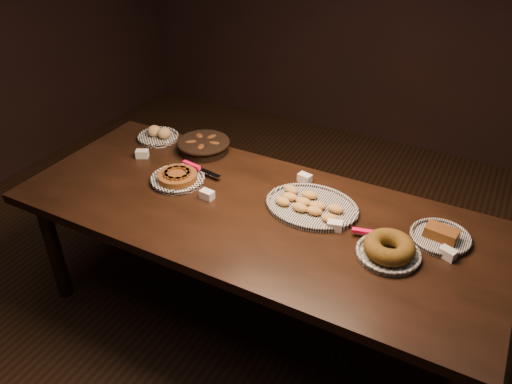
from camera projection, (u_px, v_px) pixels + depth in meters
The scene contains 9 objects.
ground at pixel (253, 315), 2.87m from camera, with size 5.00×5.00×0.00m, color black.
buffet_table at pixel (252, 221), 2.50m from camera, with size 2.40×1.00×0.75m.
apple_tart_plate at pixel (178, 177), 2.67m from camera, with size 0.35×0.30×0.06m.
madeleine_platter at pixel (310, 205), 2.45m from camera, with size 0.46×0.38×0.05m.
bundt_cake_plate at pixel (389, 249), 2.15m from camera, with size 0.33×0.29×0.09m.
croissant_basket at pixel (204, 145), 2.93m from camera, with size 0.33×0.33×0.08m.
bread_roll_plate at pixel (158, 135), 3.07m from camera, with size 0.25×0.25×0.08m.
loaf_plate at pixel (441, 236), 2.25m from camera, with size 0.27×0.27×0.06m.
tent_cards at pixel (278, 198), 2.50m from camera, with size 1.81×0.44×0.04m.
Camera 1 is at (0.97, -1.76, 2.18)m, focal length 35.00 mm.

